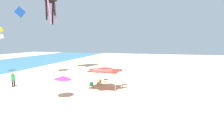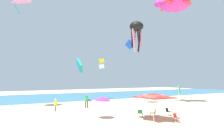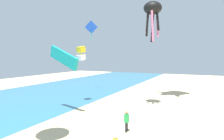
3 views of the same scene
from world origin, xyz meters
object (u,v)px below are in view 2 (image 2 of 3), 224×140
banner_flag (179,94)px  kite_delta_pink (21,0)px  folding_chair_right_of_tent (176,117)px  kite_box_yellow (101,64)px  folding_chair_facing_ocean (154,112)px  folding_chair_near_cooler (168,111)px  person_kite_handler (56,104)px  kite_diamond_blue (130,45)px  kite_octopus_black (136,28)px  person_far_stroller (86,100)px  kite_parafoil_teal (79,66)px  beach_umbrella (102,99)px  canopy_tent (154,95)px  kite_turtle_magenta (174,5)px  folding_chair_left_of_tent (140,113)px

banner_flag → kite_delta_pink: bearing=147.7°
folding_chair_right_of_tent → kite_box_yellow: 24.96m
folding_chair_facing_ocean → folding_chair_near_cooler: bearing=124.5°
banner_flag → kite_delta_pink: size_ratio=0.84×
person_kite_handler → kite_diamond_blue: size_ratio=0.43×
kite_diamond_blue → kite_octopus_black: kite_diamond_blue is taller
person_far_stroller → kite_parafoil_teal: size_ratio=0.38×
banner_flag → kite_parafoil_teal: size_ratio=0.65×
beach_umbrella → banner_flag: size_ratio=0.72×
folding_chair_right_of_tent → kite_parafoil_teal: size_ratio=0.16×
kite_box_yellow → kite_diamond_blue: bearing=129.7°
folding_chair_near_cooler → person_kite_handler: (-10.07, 9.42, 0.46)m
banner_flag → kite_box_yellow: kite_box_yellow is taller
canopy_tent → banner_flag: bearing=26.8°
folding_chair_right_of_tent → kite_diamond_blue: (14.61, 28.18, 11.94)m
folding_chair_near_cooler → folding_chair_right_of_tent: same height
kite_delta_pink → folding_chair_facing_ocean: bearing=9.5°
kite_box_yellow → kite_delta_pink: 18.71m
beach_umbrella → folding_chair_right_of_tent: 7.53m
canopy_tent → kite_turtle_magenta: 21.80m
folding_chair_left_of_tent → kite_turtle_magenta: (13.62, 7.65, 16.50)m
beach_umbrella → canopy_tent: bearing=-37.8°
folding_chair_left_of_tent → canopy_tent: bearing=145.5°
kite_turtle_magenta → kite_parafoil_teal: kite_turtle_magenta is taller
folding_chair_near_cooler → kite_octopus_black: 16.39m
folding_chair_facing_ocean → kite_box_yellow: (4.31, 20.40, 6.66)m
kite_diamond_blue → kite_box_yellow: (-10.21, -4.53, -5.28)m
folding_chair_right_of_tent → folding_chair_facing_ocean: (0.09, 3.25, 0.00)m
folding_chair_near_cooler → kite_delta_pink: 25.24m
beach_umbrella → kite_diamond_blue: size_ratio=0.63×
beach_umbrella → kite_octopus_black: (10.81, 8.34, 10.48)m
folding_chair_near_cooler → kite_delta_pink: bearing=115.8°
folding_chair_right_of_tent → banner_flag: (7.42, 6.30, 1.48)m
canopy_tent → kite_octopus_black: kite_octopus_black is taller
folding_chair_near_cooler → kite_parafoil_teal: size_ratio=0.16×
banner_flag → kite_turtle_magenta: 16.62m
folding_chair_right_of_tent → kite_parafoil_teal: (-0.73, 22.60, 6.07)m
kite_box_yellow → kite_delta_pink: bearing=-55.5°
person_far_stroller → kite_turtle_magenta: bearing=-13.5°
banner_flag → kite_turtle_magenta: kite_turtle_magenta is taller
beach_umbrella → folding_chair_left_of_tent: bearing=-21.4°
folding_chair_right_of_tent → kite_diamond_blue: kite_diamond_blue is taller
folding_chair_near_cooler → kite_turtle_magenta: (10.18, 8.37, 16.50)m
person_kite_handler → kite_parafoil_teal: (7.23, 10.05, 5.61)m
folding_chair_facing_ocean → person_kite_handler: (-8.04, 9.30, 0.46)m
folding_chair_left_of_tent → kite_box_yellow: 21.67m
folding_chair_near_cooler → folding_chair_right_of_tent: bearing=-140.1°
canopy_tent → kite_turtle_magenta: (13.22, 9.40, 14.57)m
beach_umbrella → folding_chair_facing_ocean: size_ratio=2.84×
beach_umbrella → banner_flag: 12.55m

